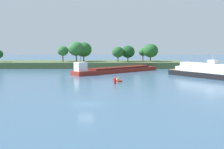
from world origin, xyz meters
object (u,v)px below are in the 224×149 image
white_riverboat (203,71)px  cargo_barge (114,70)px  small_motorboat (117,80)px  channel_buoy_red (114,81)px

white_riverboat → cargo_barge: 29.26m
white_riverboat → cargo_barge: (-25.68, 13.99, -0.81)m
white_riverboat → small_motorboat: size_ratio=4.89×
cargo_barge → small_motorboat: (0.40, -22.18, -0.75)m
cargo_barge → channel_buoy_red: cargo_barge is taller
white_riverboat → channel_buoy_red: white_riverboat is taller
small_motorboat → channel_buoy_red: (-0.67, -5.32, 0.59)m
white_riverboat → small_motorboat: (-25.28, -8.19, -1.57)m
white_riverboat → cargo_barge: bearing=151.4°
channel_buoy_red → small_motorboat: bearing=82.8°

